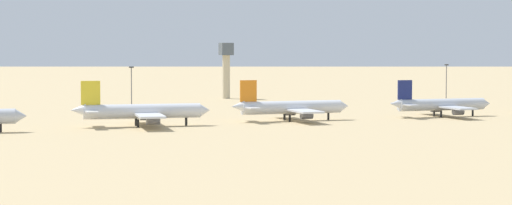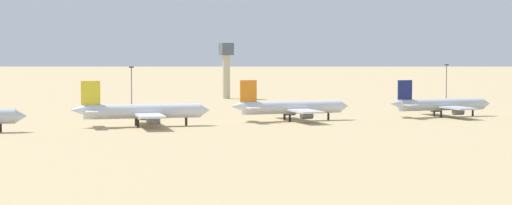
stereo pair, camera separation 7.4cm
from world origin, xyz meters
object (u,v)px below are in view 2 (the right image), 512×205
Objects in this scene: parked_jet_navy_4 at (441,105)px; light_pole_west at (131,83)px; parked_jet_yellow_2 at (141,111)px; control_tower at (226,65)px; parked_jet_orange_3 at (291,107)px; light_pole_mid at (446,78)px.

light_pole_west reaches higher than parked_jet_navy_4.
control_tower is (65.53, 123.26, 10.08)m from parked_jet_yellow_2.
parked_jet_yellow_2 is 2.64× the size of light_pole_west.
parked_jet_orange_3 is 1.05× the size of parked_jet_navy_4.
control_tower reaches higher than parked_jet_navy_4.
parked_jet_yellow_2 is at bearing -177.11° from parked_jet_navy_4.
parked_jet_orange_3 is 121.48m from control_tower.
light_pole_west is at bearing -143.58° from control_tower.
parked_jet_orange_3 is at bearing 179.99° from parked_jet_navy_4.
control_tower is at bearing 161.59° from light_pole_mid.
parked_jet_orange_3 is at bearing -70.22° from light_pole_west.
light_pole_mid is (155.02, 93.48, 4.25)m from parked_jet_yellow_2.
light_pole_mid reaches higher than parked_jet_yellow_2.
light_pole_mid reaches higher than parked_jet_orange_3.
parked_jet_yellow_2 is 97.38m from parked_jet_navy_4.
parked_jet_orange_3 reaches higher than parked_jet_navy_4.
parked_jet_orange_3 is 88.78m from light_pole_west.
parked_jet_orange_3 is 140.84m from light_pole_mid.
parked_jet_yellow_2 is 1.10× the size of parked_jet_navy_4.
parked_jet_yellow_2 is at bearing -100.77° from light_pole_west.
parked_jet_navy_4 is at bearing 7.79° from parked_jet_yellow_2.
control_tower is 1.60× the size of light_pole_west.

